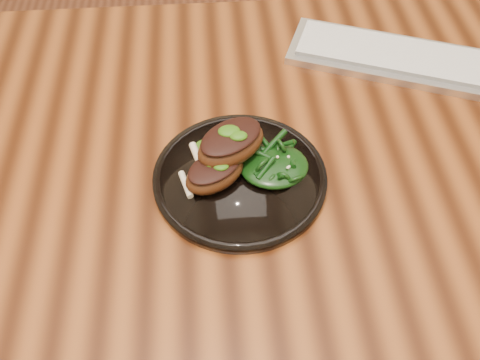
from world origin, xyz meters
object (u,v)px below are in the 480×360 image
greens_heap (274,163)px  desk (253,169)px  lamb_chop_front (214,172)px  keyboard (411,60)px  plate (240,178)px

greens_heap → desk: bearing=103.9°
lamb_chop_front → keyboard: size_ratio=0.25×
desk → lamb_chop_front: lamb_chop_front is taller
desk → keyboard: bearing=27.7°
desk → lamb_chop_front: 0.17m
desk → plate: bearing=-107.6°
desk → greens_heap: greens_heap is taller
lamb_chop_front → greens_heap: lamb_chop_front is taller
plate → keyboard: bearing=37.1°
plate → lamb_chop_front: 0.05m
plate → greens_heap: greens_heap is taller
desk → greens_heap: bearing=-76.1°
desk → greens_heap: 0.15m
desk → greens_heap: (0.02, -0.09, 0.12)m
lamb_chop_front → keyboard: (0.38, 0.27, -0.03)m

